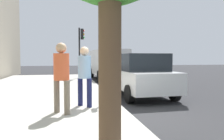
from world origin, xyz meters
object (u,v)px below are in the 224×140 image
at_px(pedestrian_at_meter, 85,71).
at_px(parked_van_far, 108,62).
at_px(parking_meter, 103,72).
at_px(traffic_signal, 81,44).
at_px(parked_sedan_near, 139,75).
at_px(pedestrian_bystander, 61,71).

distance_m(pedestrian_at_meter, parked_van_far, 10.09).
height_order(parking_meter, traffic_signal, traffic_signal).
xyz_separation_m(parking_meter, parked_sedan_near, (2.03, -1.86, -0.27)).
xyz_separation_m(pedestrian_at_meter, traffic_signal, (9.62, -0.47, 1.37)).
height_order(pedestrian_at_meter, parked_sedan_near, pedestrian_at_meter).
bearing_deg(parked_sedan_near, parked_van_far, 0.02).
xyz_separation_m(parking_meter, pedestrian_at_meter, (-0.25, 0.61, 0.04)).
xyz_separation_m(parking_meter, pedestrian_bystander, (-0.99, 1.26, 0.09)).
height_order(parked_sedan_near, traffic_signal, traffic_signal).
distance_m(pedestrian_bystander, traffic_signal, 10.51).
bearing_deg(parked_sedan_near, pedestrian_bystander, 134.06).
height_order(pedestrian_bystander, parked_van_far, parked_van_far).
relative_size(pedestrian_bystander, parked_van_far, 0.35).
xyz_separation_m(pedestrian_bystander, parked_sedan_near, (3.02, -3.12, -0.36)).
bearing_deg(pedestrian_bystander, pedestrian_at_meter, 6.76).
bearing_deg(traffic_signal, parking_meter, -179.14).
distance_m(parking_meter, parked_van_far, 9.71).
bearing_deg(pedestrian_bystander, parking_meter, -3.59).
bearing_deg(traffic_signal, parked_van_far, -85.37).
distance_m(pedestrian_at_meter, parked_sedan_near, 3.37).
bearing_deg(pedestrian_at_meter, parked_sedan_near, 3.47).
relative_size(parked_sedan_near, parked_van_far, 0.85).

